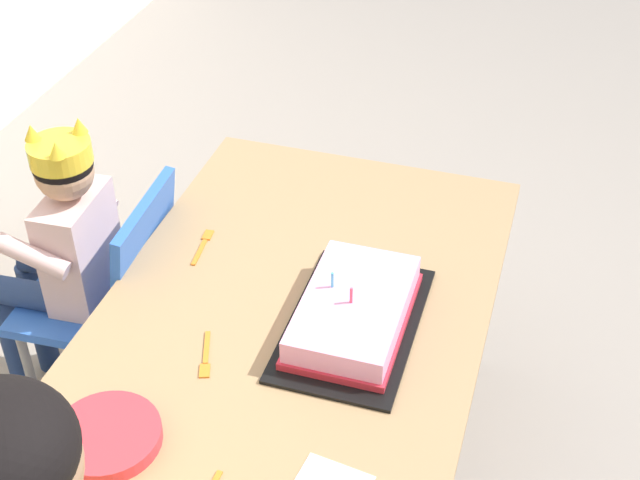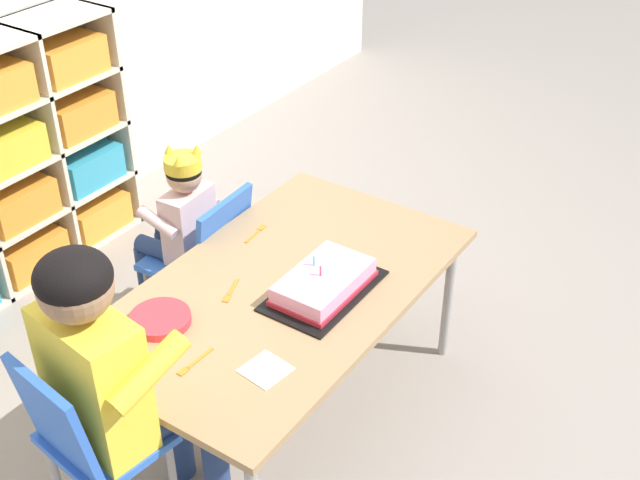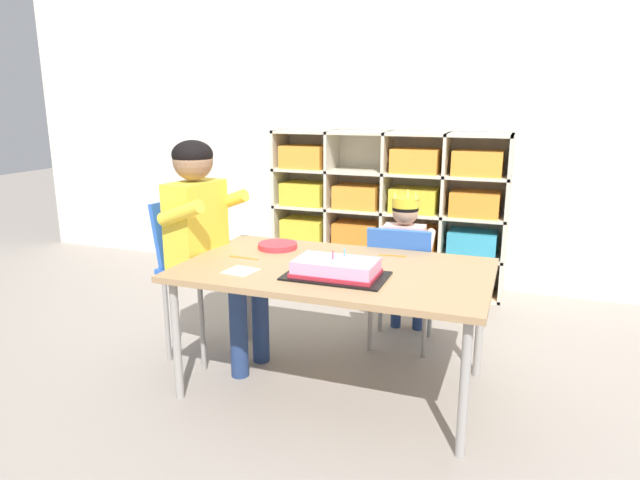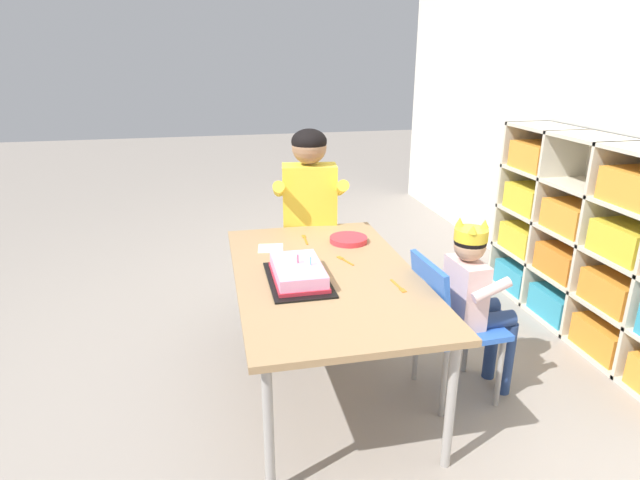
# 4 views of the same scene
# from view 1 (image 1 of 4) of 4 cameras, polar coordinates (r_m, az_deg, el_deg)

# --- Properties ---
(activity_table) EXTENTS (1.33, 0.78, 0.57)m
(activity_table) POSITION_cam_1_polar(r_m,az_deg,el_deg) (1.82, -2.29, -6.63)
(activity_table) COLOR #A37F56
(activity_table) RESTS_ON ground
(classroom_chair_blue) EXTENTS (0.36, 0.37, 0.67)m
(classroom_chair_blue) POSITION_cam_1_polar(r_m,az_deg,el_deg) (2.21, -13.13, -3.15)
(classroom_chair_blue) COLOR blue
(classroom_chair_blue) RESTS_ON ground
(child_with_crown) EXTENTS (0.30, 0.31, 0.83)m
(child_with_crown) POSITION_cam_1_polar(r_m,az_deg,el_deg) (2.18, -16.29, -0.09)
(child_with_crown) COLOR beige
(child_with_crown) RESTS_ON ground
(birthday_cake_on_tray) EXTENTS (0.42, 0.25, 0.11)m
(birthday_cake_on_tray) POSITION_cam_1_polar(r_m,az_deg,el_deg) (1.77, 2.19, -4.76)
(birthday_cake_on_tray) COLOR black
(birthday_cake_on_tray) RESTS_ON activity_table
(paper_plate_stack) EXTENTS (0.19, 0.19, 0.03)m
(paper_plate_stack) POSITION_cam_1_polar(r_m,az_deg,el_deg) (1.62, -13.56, -12.21)
(paper_plate_stack) COLOR #DB333D
(paper_plate_stack) RESTS_ON activity_table
(fork_by_napkin) EXTENTS (0.13, 0.03, 0.00)m
(fork_by_napkin) POSITION_cam_1_polar(r_m,az_deg,el_deg) (2.01, -7.55, -0.30)
(fork_by_napkin) COLOR orange
(fork_by_napkin) RESTS_ON activity_table
(fork_beside_plate_stack) EXTENTS (0.12, 0.06, 0.00)m
(fork_beside_plate_stack) POSITION_cam_1_polar(r_m,az_deg,el_deg) (1.74, -7.37, -7.53)
(fork_beside_plate_stack) COLOR orange
(fork_beside_plate_stack) RESTS_ON activity_table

